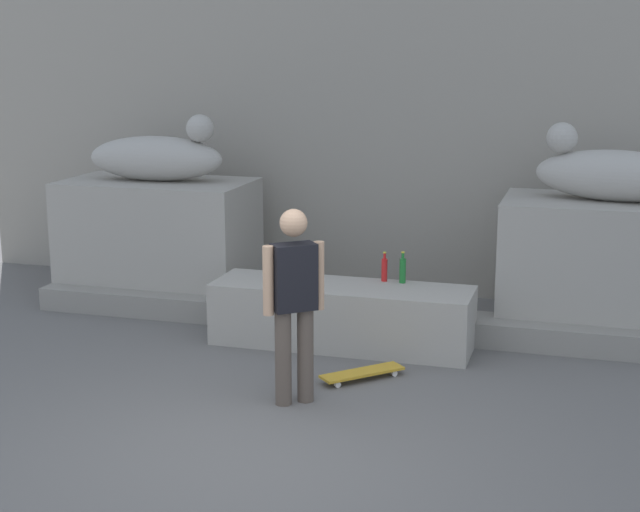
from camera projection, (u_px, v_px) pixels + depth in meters
name	position (u px, v px, depth m)	size (l,w,h in m)	color
ground_plane	(249.00, 451.00, 7.15)	(40.00, 40.00, 0.00)	#605E5B
facade_wall	(398.00, 40.00, 11.33)	(10.95, 0.60, 6.03)	gray
pedestal_left	(159.00, 240.00, 11.25)	(2.18, 1.23, 1.41)	#A39E93
pedestal_right	(608.00, 268.00, 9.85)	(2.18, 1.23, 1.41)	#A39E93
statue_reclining_left	(159.00, 156.00, 11.03)	(1.64, 0.67, 0.78)	#AEAAA2
statue_reclining_right	(611.00, 173.00, 9.65)	(1.67, 0.82, 0.78)	#AEAAA2
ledge_block	(342.00, 315.00, 9.58)	(2.61, 0.76, 0.62)	#A39E93
skater	(294.00, 298.00, 7.91)	(0.44, 0.38, 1.67)	brown
skateboard	(362.00, 373.00, 8.65)	(0.70, 0.71, 0.08)	gold
bottle_red	(384.00, 269.00, 9.65)	(0.06, 0.06, 0.30)	red
bottle_green	(403.00, 270.00, 9.58)	(0.06, 0.06, 0.32)	#1E722D
stair_step	(354.00, 319.00, 10.09)	(7.27, 0.50, 0.26)	gray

